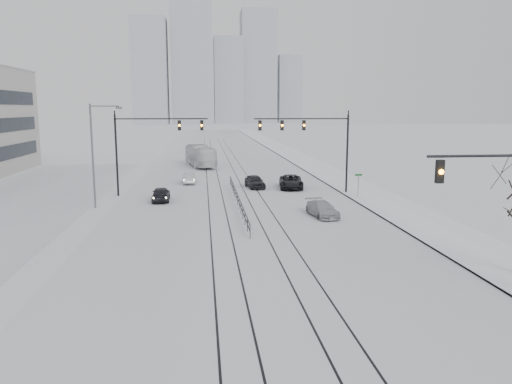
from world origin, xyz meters
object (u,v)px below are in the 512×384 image
(sedan_nb_far, at_px, (255,182))
(box_truck, at_px, (200,156))
(sedan_sb_outer, at_px, (190,178))
(sedan_nb_right, at_px, (322,209))
(sedan_sb_inner, at_px, (161,194))
(sedan_nb_front, at_px, (291,182))

(sedan_nb_far, relative_size, box_truck, 0.37)
(sedan_sb_outer, distance_m, sedan_nb_right, 22.17)
(sedan_sb_inner, height_order, sedan_nb_far, sedan_nb_far)
(sedan_sb_inner, distance_m, box_truck, 28.40)
(sedan_nb_right, relative_size, sedan_nb_far, 1.02)
(sedan_nb_right, relative_size, box_truck, 0.38)
(sedan_nb_front, xyz_separation_m, box_truck, (-9.86, 21.98, 0.83))
(sedan_nb_front, bearing_deg, sedan_nb_right, -83.15)
(sedan_sb_inner, xyz_separation_m, box_truck, (3.58, 28.16, 0.87))
(sedan_sb_inner, xyz_separation_m, sedan_nb_right, (13.44, -8.22, -0.08))
(sedan_sb_outer, relative_size, box_truck, 0.34)
(sedan_sb_outer, bearing_deg, sedan_sb_inner, 78.39)
(sedan_sb_outer, xyz_separation_m, sedan_nb_far, (7.18, -4.05, 0.07))
(box_truck, bearing_deg, sedan_nb_right, 93.59)
(sedan_nb_right, height_order, box_truck, box_truck)
(sedan_sb_inner, relative_size, sedan_nb_front, 0.77)
(sedan_nb_far, distance_m, box_truck, 22.06)
(sedan_nb_far, bearing_deg, box_truck, 97.71)
(sedan_nb_right, distance_m, sedan_nb_far, 15.65)
(sedan_nb_right, bearing_deg, sedan_sb_inner, 140.17)
(sedan_nb_front, bearing_deg, sedan_nb_far, 175.72)
(sedan_nb_front, height_order, sedan_nb_far, sedan_nb_front)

